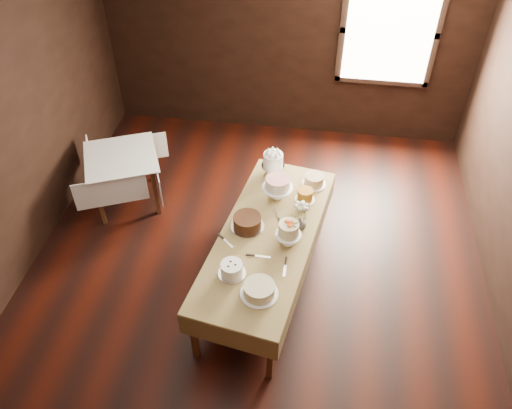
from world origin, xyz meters
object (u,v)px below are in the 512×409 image
object	(u,v)px
cake_speckled	(314,180)
cake_swirl	(232,269)
side_table	(122,162)
cake_server_d	(301,221)
cake_lattice	(278,188)
cake_cream	(259,290)
cake_server_e	(228,243)
cake_flowers	(288,234)
cake_server_a	(263,256)
cake_caramel	(305,200)
flower_vase	(300,224)
cake_meringue	(273,164)
cake_chocolate	(247,222)
cake_server_c	(276,213)
display_table	(267,238)
cake_server_b	(285,270)

from	to	relation	value
cake_speckled	cake_swirl	bearing A→B (deg)	-115.32
side_table	cake_speckled	bearing A→B (deg)	-4.76
cake_swirl	cake_server_d	distance (m)	0.98
cake_lattice	cake_server_d	size ratio (longest dim) A/B	1.39
cake_cream	cake_server_e	bearing A→B (deg)	124.61
cake_flowers	cake_server_a	xyz separation A→B (m)	(-0.22, -0.23, -0.11)
cake_lattice	cake_swirl	xyz separation A→B (m)	(-0.29, -1.14, -0.05)
cake_caramel	flower_vase	xyz separation A→B (m)	(-0.02, -0.33, -0.04)
cake_meringue	cake_chocolate	bearing A→B (deg)	-99.31
side_table	cake_flowers	world-z (taller)	cake_flowers
cake_server_c	flower_vase	size ratio (longest dim) A/B	1.79
cake_caramel	cake_server_c	size ratio (longest dim) A/B	1.03
cake_chocolate	flower_vase	size ratio (longest dim) A/B	2.89
cake_meringue	cake_speckled	bearing A→B (deg)	-15.44
side_table	cake_server_a	distance (m)	2.32
cake_meringue	flower_vase	xyz separation A→B (m)	(0.38, -0.84, -0.06)
cake_speckled	flower_vase	distance (m)	0.72
side_table	flower_vase	bearing A→B (deg)	-22.29
display_table	cake_swirl	xyz separation A→B (m)	(-0.25, -0.55, 0.12)
display_table	cake_flowers	distance (m)	0.28
cake_lattice	cake_server_d	bearing A→B (deg)	-50.35
cake_server_e	flower_vase	bearing A→B (deg)	66.06
cake_server_b	cake_cream	bearing A→B (deg)	-33.43
cake_swirl	cake_cream	distance (m)	0.34
cake_caramel	cake_server_e	xyz separation A→B (m)	(-0.69, -0.64, -0.10)
cake_caramel	cake_cream	distance (m)	1.24
side_table	cake_server_b	xyz separation A→B (m)	(2.12, -1.48, 0.10)
cake_meringue	cake_speckled	size ratio (longest dim) A/B	1.05
display_table	cake_server_b	xyz separation A→B (m)	(0.22, -0.44, 0.06)
cake_server_c	cake_lattice	bearing A→B (deg)	-20.46
side_table	cake_server_a	size ratio (longest dim) A/B	4.61
cake_meringue	cake_caramel	distance (m)	0.65
cake_caramel	cake_swirl	xyz separation A→B (m)	(-0.59, -1.01, -0.04)
display_table	cake_chocolate	distance (m)	0.26
cake_server_b	cake_server_d	distance (m)	0.69
cake_cream	cake_server_b	bearing A→B (deg)	57.18
display_table	cake_chocolate	xyz separation A→B (m)	(-0.21, 0.08, 0.12)
cake_chocolate	cake_server_a	size ratio (longest dim) A/B	1.62
cake_lattice	cake_meringue	bearing A→B (deg)	104.38
display_table	flower_vase	bearing A→B (deg)	22.60
display_table	cake_chocolate	size ratio (longest dim) A/B	6.27
cake_chocolate	flower_vase	bearing A→B (deg)	5.37
cake_chocolate	cake_server_e	size ratio (longest dim) A/B	1.62
cake_flowers	cake_server_d	size ratio (longest dim) A/B	1.14
cake_meringue	cake_flowers	size ratio (longest dim) A/B	1.13
cake_caramel	cake_server_e	world-z (taller)	cake_caramel
display_table	cake_caramel	distance (m)	0.59
cake_server_c	cake_server_e	distance (m)	0.65
cake_server_b	cake_caramel	bearing A→B (deg)	172.56
display_table	cake_meringue	xyz separation A→B (m)	(-0.07, 0.97, 0.18)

